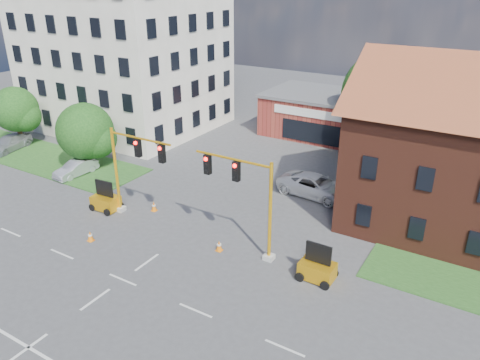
{
  "coord_description": "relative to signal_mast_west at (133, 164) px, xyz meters",
  "views": [
    {
      "loc": [
        16.69,
        -15.0,
        15.6
      ],
      "look_at": [
        1.58,
        10.0,
        2.63
      ],
      "focal_mm": 35.0,
      "sensor_mm": 36.0,
      "label": 1
    }
  ],
  "objects": [
    {
      "name": "tree_nw_rear",
      "position": [
        -19.43,
        5.08,
        -0.35
      ],
      "size": [
        4.49,
        4.28,
        5.87
      ],
      "color": "#321E12",
      "rests_on": "ground"
    },
    {
      "name": "trailer_east",
      "position": [
        13.55,
        -0.36,
        -3.24
      ],
      "size": [
        1.91,
        1.28,
        2.16
      ],
      "rotation": [
        0.0,
        0.0,
        -0.01
      ],
      "color": "orange",
      "rests_on": "ground"
    },
    {
      "name": "signal_mast_west",
      "position": [
        0.0,
        0.0,
        0.0
      ],
      "size": [
        5.3,
        0.6,
        6.2
      ],
      "color": "#969690",
      "rests_on": "ground"
    },
    {
      "name": "cone_d",
      "position": [
        12.36,
        0.67,
        -3.58
      ],
      "size": [
        0.4,
        0.4,
        0.7
      ],
      "color": "orange",
      "rests_on": "ground"
    },
    {
      "name": "cone_c",
      "position": [
        7.3,
        -0.73,
        -3.58
      ],
      "size": [
        0.4,
        0.4,
        0.7
      ],
      "color": "orange",
      "rests_on": "ground"
    },
    {
      "name": "cone_a",
      "position": [
        -0.32,
        -4.0,
        -3.58
      ],
      "size": [
        0.4,
        0.4,
        0.7
      ],
      "color": "orange",
      "rests_on": "ground"
    },
    {
      "name": "tree_large",
      "position": [
        11.26,
        21.08,
        1.52
      ],
      "size": [
        8.23,
        7.84,
        9.6
      ],
      "color": "#321E12",
      "rests_on": "ground"
    },
    {
      "name": "sedan_silver_front",
      "position": [
        -9.37,
        2.77,
        -3.28
      ],
      "size": [
        1.52,
        3.92,
        1.27
      ],
      "primitive_type": "imported",
      "rotation": [
        0.0,
        0.0,
        -0.04
      ],
      "color": "#B0B2B9",
      "rests_on": "ground"
    },
    {
      "name": "brick_shop",
      "position": [
        4.36,
        23.99,
        -1.76
      ],
      "size": [
        12.4,
        8.4,
        4.3
      ],
      "color": "maroon",
      "rests_on": "ground"
    },
    {
      "name": "sedan_silver_rear",
      "position": [
        -19.67,
        3.69,
        -3.22
      ],
      "size": [
        2.91,
        5.14,
        1.4
      ],
      "primitive_type": "imported",
      "rotation": [
        0.0,
        0.0,
        0.2
      ],
      "color": "#B0B2B9",
      "rests_on": "ground"
    },
    {
      "name": "lane_markings",
      "position": [
        4.36,
        -9.0,
        -3.91
      ],
      "size": [
        60.0,
        36.0,
        0.01
      ],
      "primitive_type": null,
      "color": "silver",
      "rests_on": "ground"
    },
    {
      "name": "trailer_west",
      "position": [
        -2.63,
        -0.37,
        -3.25
      ],
      "size": [
        1.97,
        1.39,
        2.16
      ],
      "rotation": [
        0.0,
        0.0,
        0.07
      ],
      "color": "orange",
      "rests_on": "ground"
    },
    {
      "name": "tree_nw_front",
      "position": [
        -9.4,
        4.58,
        -0.7
      ],
      "size": [
        5.05,
        4.81,
        5.77
      ],
      "color": "#321E12",
      "rests_on": "ground"
    },
    {
      "name": "cone_b",
      "position": [
        0.41,
        1.25,
        -3.58
      ],
      "size": [
        0.4,
        0.4,
        0.7
      ],
      "color": "orange",
      "rests_on": "ground"
    },
    {
      "name": "signal_mast_east",
      "position": [
        8.71,
        0.0,
        0.0
      ],
      "size": [
        5.3,
        0.6,
        6.2
      ],
      "color": "#969690",
      "rests_on": "ground"
    },
    {
      "name": "pickup_white",
      "position": [
        9.31,
        9.53,
        -3.11
      ],
      "size": [
        6.06,
        3.2,
        1.63
      ],
      "primitive_type": "imported",
      "rotation": [
        0.0,
        0.0,
        1.48
      ],
      "color": "silver",
      "rests_on": "ground"
    },
    {
      "name": "grass_verge_nw",
      "position": [
        -15.64,
        4.0,
        -3.88
      ],
      "size": [
        22.0,
        6.0,
        0.08
      ],
      "primitive_type": "cube",
      "color": "#214C1C",
      "rests_on": "ground"
    },
    {
      "name": "office_block",
      "position": [
        -15.64,
        15.91,
        6.39
      ],
      "size": [
        18.4,
        15.4,
        20.6
      ],
      "color": "beige",
      "rests_on": "ground"
    },
    {
      "name": "ground",
      "position": [
        4.36,
        -6.0,
        -3.92
      ],
      "size": [
        120.0,
        120.0,
        0.0
      ],
      "primitive_type": "plane",
      "color": "#414143",
      "rests_on": "ground"
    }
  ]
}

